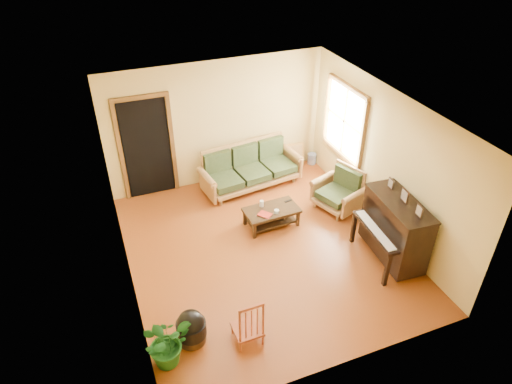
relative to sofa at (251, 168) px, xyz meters
name	(u,v)px	position (x,y,z in m)	size (l,w,h in m)	color
floor	(264,249)	(-0.53, -1.97, -0.45)	(5.00, 5.00, 0.00)	#652A0D
doorway	(147,149)	(-1.98, 0.51, 0.58)	(1.08, 0.16, 2.05)	black
window	(345,121)	(1.68, -0.67, 1.05)	(0.12, 1.36, 1.46)	white
sofa	(251,168)	(0.00, 0.00, 0.00)	(2.08, 0.87, 0.89)	olive
coffee_table	(271,217)	(-0.13, -1.38, -0.27)	(0.99, 0.54, 0.36)	black
armchair	(338,190)	(1.26, -1.35, -0.03)	(0.80, 0.84, 0.84)	olive
piano	(395,230)	(1.40, -2.93, 0.13)	(0.77, 1.30, 1.15)	black
footstool	(192,330)	(-2.17, -3.37, -0.25)	(0.41, 0.41, 0.39)	black
red_chair	(247,319)	(-1.45, -3.64, -0.04)	(0.38, 0.42, 0.82)	maroon
leaning_frame	(295,155)	(1.19, 0.43, -0.16)	(0.43, 0.10, 0.58)	gold
ceramic_crock	(312,159)	(1.61, 0.38, -0.33)	(0.19, 0.19, 0.24)	#3651A4
potted_plant	(166,343)	(-2.55, -3.58, -0.09)	(0.64, 0.56, 0.71)	#185619
book	(263,217)	(-0.38, -1.56, -0.07)	(0.17, 0.23, 0.02)	#9E2215
candle	(262,204)	(-0.27, -1.23, -0.02)	(0.07, 0.07, 0.12)	silver
glass_jar	(277,211)	(-0.09, -1.51, -0.06)	(0.09, 0.09, 0.06)	silver
remote	(288,201)	(0.26, -1.25, -0.08)	(0.15, 0.04, 0.01)	black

